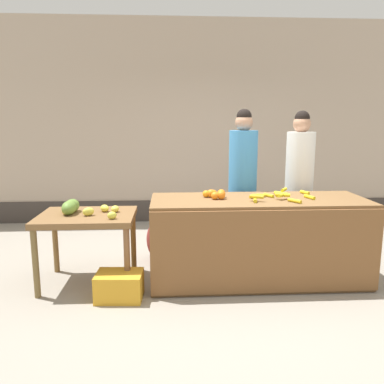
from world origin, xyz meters
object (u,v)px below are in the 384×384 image
object	(u,v)px
vendor_woman_blue_shirt	(242,185)
vendor_woman_white_shirt	(299,185)
produce_crate	(119,286)
produce_sack	(160,240)

from	to	relation	value
vendor_woman_blue_shirt	vendor_woman_white_shirt	world-z (taller)	vendor_woman_blue_shirt
produce_crate	vendor_woman_white_shirt	bearing A→B (deg)	27.34
vendor_woman_blue_shirt	vendor_woman_white_shirt	xyz separation A→B (m)	(0.71, 0.02, -0.01)
vendor_woman_white_shirt	produce_sack	xyz separation A→B (m)	(-1.71, -0.06, -0.66)
vendor_woman_white_shirt	produce_sack	bearing A→B (deg)	-178.11
produce_crate	produce_sack	bearing A→B (deg)	69.95
vendor_woman_white_shirt	produce_crate	distance (m)	2.47
produce_crate	vendor_woman_blue_shirt	bearing A→B (deg)	37.42
vendor_woman_white_shirt	produce_sack	world-z (taller)	vendor_woman_white_shirt
produce_sack	vendor_woman_white_shirt	bearing A→B (deg)	1.89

